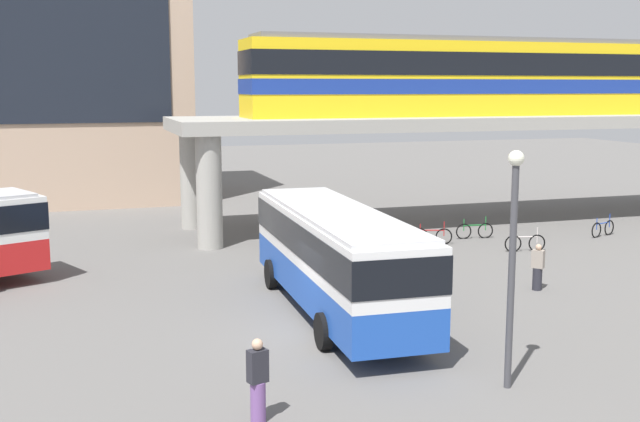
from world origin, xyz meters
name	(u,v)px	position (x,y,z in m)	size (l,w,h in m)	color
ground_plane	(242,259)	(0.00, 10.00, 0.00)	(120.00, 120.00, 0.00)	#605E5B
elevated_platform	(474,130)	(13.17, 15.17, 4.70)	(30.38, 6.65, 5.44)	#9E9B93
train	(474,76)	(13.04, 15.17, 7.41)	(23.40, 2.96, 3.84)	yellow
bus_main	(335,250)	(1.13, 1.71, 1.99)	(3.05, 11.12, 3.22)	#1E4CB2
bicycle_green	(475,231)	(11.07, 11.07, 0.36)	(1.78, 0.28, 1.04)	black
bicycle_silver	(525,243)	(11.71, 7.90, 0.36)	(1.77, 0.39, 1.04)	black
bicycle_blue	(603,229)	(17.01, 9.73, 0.36)	(1.70, 0.68, 1.04)	black
bicycle_brown	(350,249)	(4.27, 9.02, 0.36)	(1.77, 0.37, 1.04)	black
bicycle_red	(432,236)	(8.64, 10.49, 0.36)	(1.72, 0.63, 1.04)	black
bicycle_orange	(320,244)	(3.44, 10.42, 0.36)	(1.77, 0.41, 1.04)	black
pedestrian_near_building	(258,383)	(-2.91, -5.22, 0.85)	(0.46, 0.36, 1.80)	#724C8C
pedestrian_walking_across	(538,269)	(8.61, 2.25, 0.75)	(0.46, 0.47, 1.60)	#26262D
lamp_post	(513,248)	(3.01, -5.13, 3.29)	(0.36, 0.36, 5.49)	#3F3F44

